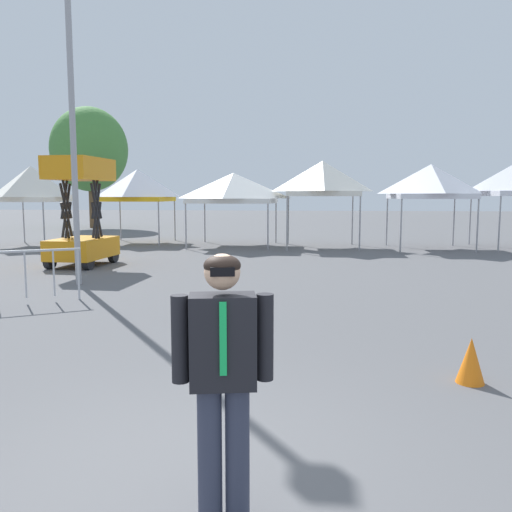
# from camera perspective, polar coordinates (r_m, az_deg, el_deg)

# --- Properties ---
(ground_plane) EXTENTS (140.00, 140.00, 0.00)m
(ground_plane) POSITION_cam_1_polar(r_m,az_deg,el_deg) (4.37, -9.27, -22.80)
(ground_plane) COLOR #5B5B5E
(canopy_tent_far_right) EXTENTS (2.95, 2.95, 3.37)m
(canopy_tent_far_right) POSITION_cam_1_polar(r_m,az_deg,el_deg) (24.29, -23.25, 7.22)
(canopy_tent_far_right) COLOR #9E9EA3
(canopy_tent_far_right) RESTS_ON ground
(canopy_tent_center) EXTENTS (2.84, 2.84, 3.29)m
(canopy_tent_center) POSITION_cam_1_polar(r_m,az_deg,el_deg) (24.29, -12.77, 7.49)
(canopy_tent_center) COLOR #9E9EA3
(canopy_tent_center) RESTS_ON ground
(canopy_tent_right_of_center) EXTENTS (3.52, 3.52, 3.08)m
(canopy_tent_right_of_center) POSITION_cam_1_polar(r_m,az_deg,el_deg) (22.25, -2.46, 7.40)
(canopy_tent_right_of_center) COLOR #9E9EA3
(canopy_tent_right_of_center) RESTS_ON ground
(canopy_tent_far_left) EXTENTS (3.03, 3.03, 3.53)m
(canopy_tent_far_left) POSITION_cam_1_polar(r_m,az_deg,el_deg) (21.76, 7.22, 8.35)
(canopy_tent_far_left) COLOR #9E9EA3
(canopy_tent_far_left) RESTS_ON ground
(canopy_tent_left_of_center) EXTENTS (3.11, 3.11, 3.37)m
(canopy_tent_left_of_center) POSITION_cam_1_polar(r_m,az_deg,el_deg) (22.10, 18.46, 7.69)
(canopy_tent_left_of_center) COLOR #9E9EA3
(canopy_tent_left_of_center) RESTS_ON ground
(scissor_lift) EXTENTS (1.49, 2.35, 3.26)m
(scissor_lift) POSITION_cam_1_polar(r_m,az_deg,el_deg) (16.80, -18.39, 2.52)
(scissor_lift) COLOR black
(scissor_lift) RESTS_ON ground
(person_foreground) EXTENTS (0.64, 0.32, 1.78)m
(person_foreground) POSITION_cam_1_polar(r_m,az_deg,el_deg) (3.43, -3.61, -12.21)
(person_foreground) COLOR #33384C
(person_foreground) RESTS_ON ground
(light_pole_near_lift) EXTENTS (0.36, 0.36, 9.26)m
(light_pole_near_lift) POSITION_cam_1_polar(r_m,az_deg,el_deg) (13.59, -19.56, 19.27)
(light_pole_near_lift) COLOR #9E9EA3
(light_pole_near_lift) RESTS_ON ground
(tree_behind_tents_right) EXTENTS (4.93, 4.93, 7.83)m
(tree_behind_tents_right) POSITION_cam_1_polar(r_m,az_deg,el_deg) (36.42, -17.68, 10.99)
(tree_behind_tents_right) COLOR brown
(tree_behind_tents_right) RESTS_ON ground
(crowd_barrier_by_lift) EXTENTS (1.81, 1.14, 1.08)m
(crowd_barrier_by_lift) POSITION_cam_1_polar(r_m,az_deg,el_deg) (11.28, -23.82, -1.01)
(crowd_barrier_by_lift) COLOR #B7BABF
(crowd_barrier_by_lift) RESTS_ON ground
(traffic_cone_lot_center) EXTENTS (0.32, 0.32, 0.53)m
(traffic_cone_lot_center) POSITION_cam_1_polar(r_m,az_deg,el_deg) (6.58, 22.33, -10.46)
(traffic_cone_lot_center) COLOR orange
(traffic_cone_lot_center) RESTS_ON ground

